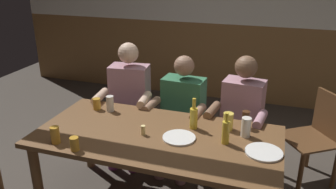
{
  "coord_description": "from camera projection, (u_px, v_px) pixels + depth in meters",
  "views": [
    {
      "loc": [
        0.84,
        -2.3,
        2.01
      ],
      "look_at": [
        0.0,
        0.24,
        0.96
      ],
      "focal_mm": 36.47,
      "sensor_mm": 36.0,
      "label": 1
    }
  ],
  "objects": [
    {
      "name": "pint_glass_1",
      "position": [
        74.0,
        144.0,
        2.47
      ],
      "size": [
        0.06,
        0.06,
        0.1
      ],
      "primitive_type": "cylinder",
      "color": "gold",
      "rests_on": "dining_table"
    },
    {
      "name": "person_2",
      "position": [
        240.0,
        115.0,
        3.18
      ],
      "size": [
        0.54,
        0.57,
        1.22
      ],
      "rotation": [
        0.0,
        0.0,
        3.02
      ],
      "color": "#B78493",
      "rests_on": "ground_plane"
    },
    {
      "name": "person_0",
      "position": [
        128.0,
        98.0,
        3.51
      ],
      "size": [
        0.56,
        0.57,
        1.25
      ],
      "rotation": [
        0.0,
        0.0,
        3.26
      ],
      "color": "#B78493",
      "rests_on": "ground_plane"
    },
    {
      "name": "plate_0",
      "position": [
        264.0,
        152.0,
        2.44
      ],
      "size": [
        0.27,
        0.27,
        0.01
      ],
      "primitive_type": "cylinder",
      "color": "white",
      "rests_on": "dining_table"
    },
    {
      "name": "bottle_0",
      "position": [
        226.0,
        131.0,
        2.54
      ],
      "size": [
        0.06,
        0.06,
        0.25
      ],
      "color": "gold",
      "rests_on": "dining_table"
    },
    {
      "name": "plate_1",
      "position": [
        179.0,
        138.0,
        2.64
      ],
      "size": [
        0.26,
        0.26,
        0.01
      ],
      "primitive_type": "cylinder",
      "color": "white",
      "rests_on": "dining_table"
    },
    {
      "name": "pint_glass_2",
      "position": [
        228.0,
        121.0,
        2.77
      ],
      "size": [
        0.08,
        0.08,
        0.14
      ],
      "primitive_type": "cylinder",
      "color": "#E5C64C",
      "rests_on": "dining_table"
    },
    {
      "name": "pint_glass_5",
      "position": [
        55.0,
        135.0,
        2.56
      ],
      "size": [
        0.07,
        0.07,
        0.13
      ],
      "primitive_type": "cylinder",
      "color": "gold",
      "rests_on": "dining_table"
    },
    {
      "name": "back_wall_wainscot",
      "position": [
        219.0,
        61.0,
        5.2
      ],
      "size": [
        6.59,
        0.12,
        1.15
      ],
      "primitive_type": "cube",
      "color": "brown",
      "rests_on": "ground_plane"
    },
    {
      "name": "pint_glass_4",
      "position": [
        110.0,
        104.0,
        3.1
      ],
      "size": [
        0.07,
        0.07,
        0.15
      ],
      "primitive_type": "cylinder",
      "color": "white",
      "rests_on": "dining_table"
    },
    {
      "name": "person_1",
      "position": [
        181.0,
        109.0,
        3.35
      ],
      "size": [
        0.56,
        0.55,
        1.17
      ],
      "rotation": [
        0.0,
        0.0,
        3.07
      ],
      "color": "#33724C",
      "rests_on": "ground_plane"
    },
    {
      "name": "table_candle",
      "position": [
        143.0,
        130.0,
        2.69
      ],
      "size": [
        0.04,
        0.04,
        0.08
      ],
      "primitive_type": "cylinder",
      "color": "#F9E08C",
      "rests_on": "dining_table"
    },
    {
      "name": "pint_glass_0",
      "position": [
        97.0,
        104.0,
        3.15
      ],
      "size": [
        0.07,
        0.07,
        0.11
      ],
      "primitive_type": "cylinder",
      "color": "gold",
      "rests_on": "dining_table"
    },
    {
      "name": "pint_glass_3",
      "position": [
        246.0,
        127.0,
        2.65
      ],
      "size": [
        0.08,
        0.08,
        0.16
      ],
      "primitive_type": "cylinder",
      "color": "white",
      "rests_on": "dining_table"
    },
    {
      "name": "chair_empty_far_end",
      "position": [
        316.0,
        136.0,
        3.2
      ],
      "size": [
        0.61,
        0.61,
        0.88
      ],
      "rotation": [
        0.0,
        0.0,
        -4.11
      ],
      "color": "brown",
      "rests_on": "ground_plane"
    },
    {
      "name": "dining_table",
      "position": [
        157.0,
        144.0,
        2.74
      ],
      "size": [
        1.94,
        0.95,
        0.72
      ],
      "color": "brown",
      "rests_on": "ground_plane"
    },
    {
      "name": "bottle_1",
      "position": [
        194.0,
        117.0,
        2.77
      ],
      "size": [
        0.06,
        0.06,
        0.26
      ],
      "color": "gold",
      "rests_on": "dining_table"
    },
    {
      "name": "pint_glass_6",
      "position": [
        246.0,
        119.0,
        2.8
      ],
      "size": [
        0.06,
        0.06,
        0.14
      ],
      "primitive_type": "cylinder",
      "color": "#4C2D19",
      "rests_on": "dining_table"
    }
  ]
}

